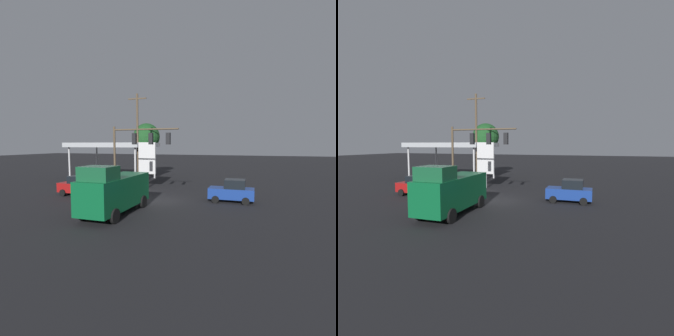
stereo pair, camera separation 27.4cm
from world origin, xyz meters
The scene contains 10 objects.
ground_plane centered at (0.00, 0.00, 0.00)m, with size 200.00×200.00×0.00m, color black.
traffic_signal_assembly centered at (2.15, 0.09, 4.85)m, with size 6.22×0.43×6.57m.
utility_pole centered at (6.14, -8.34, 5.85)m, with size 2.40×0.26×11.12m.
gas_station_canopy centered at (11.12, -11.01, 4.83)m, with size 11.01×7.67×5.19m.
price_sign centered at (3.81, -5.88, 3.29)m, with size 2.04×0.27×5.18m.
delivery_truck centered at (1.58, 5.18, 1.69)m, with size 2.62×6.82×3.58m.
hatchback_crossing centered at (-5.98, -1.54, 0.95)m, with size 3.82×2.00×1.97m.
sedan_waiting centered at (8.14, 0.25, 0.95)m, with size 4.49×2.25×1.93m.
street_tree centered at (8.49, -16.57, 6.12)m, with size 4.15×4.15×8.23m.
fire_hydrant centered at (4.61, 3.93, 0.44)m, with size 0.24×0.24×0.88m.
Camera 1 is at (-7.91, 21.30, 4.96)m, focal length 28.00 mm.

